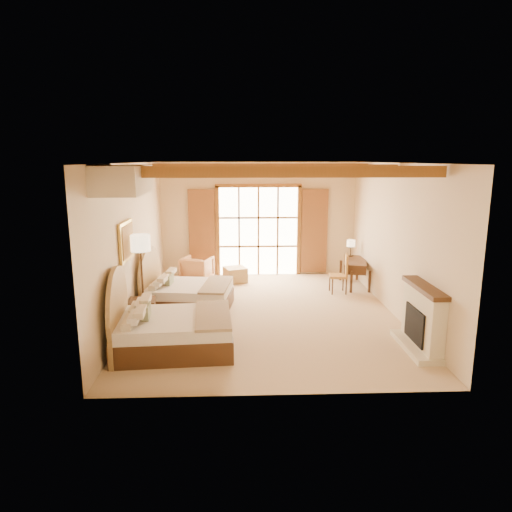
{
  "coord_description": "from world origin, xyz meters",
  "views": [
    {
      "loc": [
        -0.58,
        -9.39,
        3.27
      ],
      "look_at": [
        -0.2,
        0.2,
        1.23
      ],
      "focal_mm": 32.0,
      "sensor_mm": 36.0,
      "label": 1
    }
  ],
  "objects_px": {
    "bed_far": "(183,293)",
    "desk": "(354,272)",
    "nightstand": "(143,314)",
    "armchair": "(197,269)",
    "bed_near": "(166,328)"
  },
  "relations": [
    {
      "from": "armchair",
      "to": "bed_near",
      "type": "bearing_deg",
      "value": 105.92
    },
    {
      "from": "bed_near",
      "to": "desk",
      "type": "xyz_separation_m",
      "value": [
        4.32,
        3.94,
        -0.02
      ]
    },
    {
      "from": "nightstand",
      "to": "desk",
      "type": "xyz_separation_m",
      "value": [
        4.93,
        2.89,
        0.08
      ]
    },
    {
      "from": "bed_near",
      "to": "armchair",
      "type": "distance_m",
      "value": 4.55
    },
    {
      "from": "bed_near",
      "to": "bed_far",
      "type": "bearing_deg",
      "value": 85.57
    },
    {
      "from": "nightstand",
      "to": "desk",
      "type": "bearing_deg",
      "value": 22.62
    },
    {
      "from": "bed_far",
      "to": "nightstand",
      "type": "xyz_separation_m",
      "value": [
        -0.64,
        -1.2,
        -0.07
      ]
    },
    {
      "from": "nightstand",
      "to": "armchair",
      "type": "relative_size",
      "value": 0.78
    },
    {
      "from": "bed_far",
      "to": "desk",
      "type": "distance_m",
      "value": 4.61
    },
    {
      "from": "bed_far",
      "to": "desk",
      "type": "bearing_deg",
      "value": 28.67
    },
    {
      "from": "armchair",
      "to": "nightstand",
      "type": "bearing_deg",
      "value": 95.48
    },
    {
      "from": "bed_far",
      "to": "nightstand",
      "type": "height_order",
      "value": "bed_far"
    },
    {
      "from": "bed_near",
      "to": "armchair",
      "type": "relative_size",
      "value": 2.75
    },
    {
      "from": "bed_near",
      "to": "bed_far",
      "type": "distance_m",
      "value": 2.25
    },
    {
      "from": "nightstand",
      "to": "armchair",
      "type": "bearing_deg",
      "value": 69.93
    }
  ]
}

